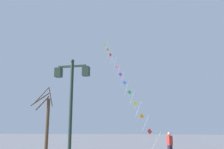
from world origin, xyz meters
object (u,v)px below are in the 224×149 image
Objects in this scene: kite_train at (122,78)px; bare_tree at (47,126)px; twin_lantern_lamp_post at (71,93)px; kite_flyer at (170,145)px.

kite_train is 3.61× the size of bare_tree.
kite_train is 13.35m from bare_tree.
twin_lantern_lamp_post reaches higher than bare_tree.
twin_lantern_lamp_post is 0.30× the size of kite_train.
kite_flyer is (4.01, 7.11, -2.45)m from twin_lantern_lamp_post.
twin_lantern_lamp_post is 2.83× the size of kite_flyer.
bare_tree is (-3.10, 4.11, -1.29)m from twin_lantern_lamp_post.
kite_train is 9.33× the size of kite_flyer.
kite_flyer is at bearing 22.87° from bare_tree.
twin_lantern_lamp_post is at bearing -87.97° from kite_train.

